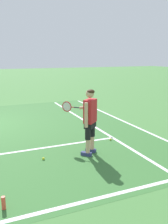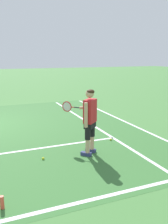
# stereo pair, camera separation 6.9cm
# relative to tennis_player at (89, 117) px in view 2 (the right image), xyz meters

# --- Properties ---
(line_singles_right) EXTENTS (0.10, 9.23, 0.01)m
(line_singles_right) POSITION_rel_tennis_player_xyz_m (1.21, 2.66, -0.99)
(line_singles_right) COLOR white
(line_singles_right) RESTS_ON ground
(line_doubles_right) EXTENTS (0.10, 9.23, 0.01)m
(line_doubles_right) POSITION_rel_tennis_player_xyz_m (2.58, 2.66, -0.99)
(line_doubles_right) COLOR white
(line_doubles_right) RESTS_ON ground
(tennis_player) EXTENTS (0.70, 1.18, 1.71)m
(tennis_player) POSITION_rel_tennis_player_xyz_m (0.00, 0.00, 0.00)
(tennis_player) COLOR navy
(tennis_player) RESTS_ON ground
(tennis_ball_near_feet) EXTENTS (0.07, 0.07, 0.07)m
(tennis_ball_near_feet) POSITION_rel_tennis_player_xyz_m (-1.21, 0.09, -0.96)
(tennis_ball_near_feet) COLOR #CCE02D
(tennis_ball_near_feet) RESTS_ON ground
(tennis_ball_by_baseline) EXTENTS (0.07, 0.07, 0.07)m
(tennis_ball_by_baseline) POSITION_rel_tennis_player_xyz_m (1.03, 0.69, -0.96)
(tennis_ball_by_baseline) COLOR #CCE02D
(tennis_ball_by_baseline) RESTS_ON ground
(water_bottle) EXTENTS (0.07, 0.07, 0.23)m
(water_bottle) POSITION_rel_tennis_player_xyz_m (-2.31, -1.62, -0.87)
(water_bottle) COLOR #E04C38
(water_bottle) RESTS_ON ground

